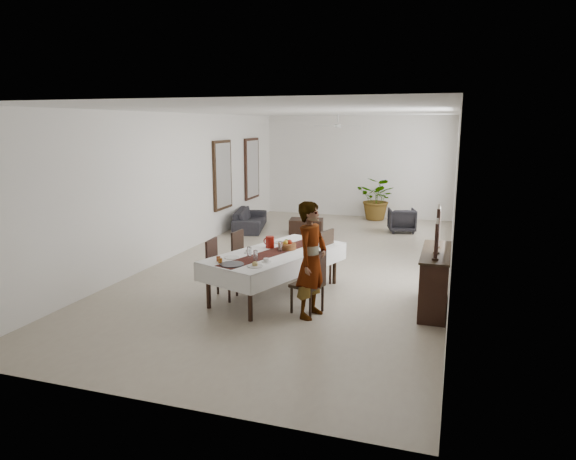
{
  "coord_description": "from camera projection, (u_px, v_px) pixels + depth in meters",
  "views": [
    {
      "loc": [
        2.98,
        -10.36,
        2.97
      ],
      "look_at": [
        0.13,
        -1.62,
        1.05
      ],
      "focal_mm": 32.0,
      "sensor_mm": 36.0,
      "label": 1
    }
  ],
  "objects": [
    {
      "name": "wine_glass_far",
      "position": [
        280.0,
        246.0,
        8.87
      ],
      "size": [
        0.07,
        0.07,
        0.18
      ],
      "primitive_type": "cylinder",
      "color": "white",
      "rests_on": "tablecloth_top"
    },
    {
      "name": "wall_front",
      "position": [
        143.0,
        260.0,
        5.24
      ],
      "size": [
        6.0,
        0.02,
        3.2
      ],
      "primitive_type": "cube",
      "color": "white",
      "rests_on": "floor"
    },
    {
      "name": "table_leg_bl",
      "position": [
        296.0,
        257.0,
        10.15
      ],
      "size": [
        0.09,
        0.09,
        0.73
      ],
      "primitive_type": "cylinder",
      "rotation": [
        0.0,
        0.0,
        -0.34
      ],
      "color": "black",
      "rests_on": "floor"
    },
    {
      "name": "tablecloth_drape_left",
      "position": [
        250.0,
        255.0,
        9.27
      ],
      "size": [
        0.91,
        2.52,
        0.31
      ],
      "primitive_type": "cube",
      "rotation": [
        0.0,
        0.0,
        -0.34
      ],
      "color": "white",
      "rests_on": "dining_table_top"
    },
    {
      "name": "chair_right_far_back",
      "position": [
        327.0,
        246.0,
        9.34
      ],
      "size": [
        0.17,
        0.44,
        0.57
      ],
      "primitive_type": "cube",
      "rotation": [
        0.0,
        0.0,
        1.27
      ],
      "color": "black",
      "rests_on": "chair_right_far_seat"
    },
    {
      "name": "teacup_right",
      "position": [
        266.0,
        260.0,
        8.2
      ],
      "size": [
        0.09,
        0.09,
        0.06
      ],
      "primitive_type": "cylinder",
      "color": "silver",
      "rests_on": "saucer_right"
    },
    {
      "name": "chair_right_near_seat",
      "position": [
        307.0,
        285.0,
        8.13
      ],
      "size": [
        0.55,
        0.55,
        0.05
      ],
      "primitive_type": "cube",
      "rotation": [
        0.0,
        0.0,
        1.26
      ],
      "color": "black",
      "rests_on": "chair_right_near_leg_fl"
    },
    {
      "name": "candlestick_far_shaft",
      "position": [
        438.0,
        229.0,
        8.36
      ],
      "size": [
        0.05,
        0.05,
        0.57
      ],
      "primitive_type": "cylinder",
      "color": "black",
      "rests_on": "candlestick_far_base"
    },
    {
      "name": "tablecloth_drape_near",
      "position": [
        221.0,
        278.0,
        7.88
      ],
      "size": [
        1.15,
        0.42,
        0.31
      ],
      "primitive_type": "cube",
      "rotation": [
        0.0,
        0.0,
        -0.34
      ],
      "color": "white",
      "rests_on": "dining_table_top"
    },
    {
      "name": "serving_tray",
      "position": [
        232.0,
        264.0,
        8.03
      ],
      "size": [
        0.37,
        0.37,
        0.02
      ],
      "primitive_type": "cylinder",
      "color": "#404045",
      "rests_on": "tablecloth_top"
    },
    {
      "name": "chair_right_near_leg_fl",
      "position": [
        310.0,
        305.0,
        7.94
      ],
      "size": [
        0.05,
        0.05,
        0.43
      ],
      "primitive_type": "cylinder",
      "rotation": [
        0.0,
        0.0,
        -0.31
      ],
      "color": "black",
      "rests_on": "floor"
    },
    {
      "name": "woman",
      "position": [
        312.0,
        260.0,
        7.88
      ],
      "size": [
        0.57,
        0.74,
        1.82
      ],
      "primitive_type": "imported",
      "rotation": [
        0.0,
        0.0,
        1.35
      ],
      "color": "#999DA2",
      "rests_on": "floor"
    },
    {
      "name": "wall_right",
      "position": [
        455.0,
        195.0,
        9.91
      ],
      "size": [
        0.02,
        12.0,
        3.2
      ],
      "primitive_type": "cube",
      "color": "white",
      "rests_on": "floor"
    },
    {
      "name": "fan_blade_e",
      "position": [
        351.0,
        126.0,
        13.24
      ],
      "size": [
        0.55,
        0.1,
        0.01
      ],
      "primitive_type": "cube",
      "color": "silver",
      "rests_on": "fan_hub"
    },
    {
      "name": "coffee_table",
      "position": [
        306.0,
        226.0,
        14.06
      ],
      "size": [
        0.98,
        0.74,
        0.4
      ],
      "primitive_type": "cube",
      "rotation": [
        0.0,
        0.0,
        0.18
      ],
      "color": "black",
      "rests_on": "floor"
    },
    {
      "name": "table_runner",
      "position": [
        276.0,
        251.0,
        8.88
      ],
      "size": [
        1.22,
        2.56,
        0.0
      ],
      "primitive_type": "cube",
      "rotation": [
        0.0,
        0.0,
        -0.34
      ],
      "color": "#4F1E16",
      "rests_on": "tablecloth_top"
    },
    {
      "name": "wine_glass_mid",
      "position": [
        249.0,
        252.0,
        8.48
      ],
      "size": [
        0.07,
        0.07,
        0.18
      ],
      "primitive_type": "cylinder",
      "color": "white",
      "rests_on": "tablecloth_top"
    },
    {
      "name": "chair_left_near_leg_fl",
      "position": [
        218.0,
        282.0,
        9.05
      ],
      "size": [
        0.05,
        0.05,
        0.43
      ],
      "primitive_type": "cylinder",
      "rotation": [
        0.0,
        0.0,
        0.05
      ],
      "color": "black",
      "rests_on": "floor"
    },
    {
      "name": "plate_far_left",
      "position": [
        281.0,
        243.0,
        9.52
      ],
      "size": [
        0.25,
        0.25,
        0.02
      ],
      "primitive_type": "cylinder",
      "color": "silver",
      "rests_on": "tablecloth_top"
    },
    {
      "name": "floor",
      "position": [
        305.0,
        262.0,
        11.15
      ],
      "size": [
        6.0,
        12.0,
        0.0
      ],
      "primitive_type": "cube",
      "color": "#B5A890",
      "rests_on": "ground"
    },
    {
      "name": "wine_glass_near",
      "position": [
        255.0,
        256.0,
        8.26
      ],
      "size": [
        0.07,
        0.07,
        0.18
      ],
      "primitive_type": "cylinder",
      "color": "silver",
      "rests_on": "tablecloth_top"
    },
    {
      "name": "chair_left_far_back",
      "position": [
        238.0,
        245.0,
        9.72
      ],
      "size": [
        0.09,
        0.41,
        0.53
      ],
      "primitive_type": "cube",
      "rotation": [
        0.0,
        0.0,
        -1.69
      ],
      "color": "black",
      "rests_on": "chair_left_far_seat"
    },
    {
      "name": "plate_near_left",
      "position": [
        232.0,
        257.0,
        8.46
      ],
      "size": [
        0.25,
        0.25,
        0.02
      ],
      "primitive_type": "cylinder",
      "color": "white",
      "rests_on": "tablecloth_top"
    },
    {
      "name": "candlestick_mid_candle",
      "position": [
        439.0,
        206.0,
        7.88
      ],
      "size": [
        0.04,
        0.04,
        0.08
      ],
      "primitive_type": "cylinder",
      "color": "silver",
      "rests_on": "candlestick_mid_shaft"
    },
    {
      "name": "chair_right_near_back",
      "position": [
        318.0,
        269.0,
        7.96
      ],
      "size": [
        0.17,
        0.43,
        0.55
      ],
      "primitive_type": "cube",
      "rotation": [
        0.0,
        0.0,
        1.26
      ],
      "color": "black",
      "rests_on": "chair_right_near_seat"
    },
    {
      "name": "saucer_right",
      "position": [
        266.0,
        262.0,
        8.21
      ],
      "size": [
        0.16,
        0.16,
        0.01
      ],
      "primitive_type": "cylinder",
      "color": "white",
      "rests_on": "tablecloth_top"
    },
    {
      "name": "fruit_basket",
      "position": [
        287.0,
        246.0,
        9.04
      ],
      "size": [
        0.31,
        0.31,
        0.1
      ],
      "primitive_type": "cylinder",
      "color": "brown",
      "rests_on": "tablecloth_top"
    },
    {
      "name": "fan_blade_s",
      "position": [
        335.0,
        126.0,
        13.02
      ],
      "size": [
        0.1,
        0.55,
        0.01
      ],
      "primitive_type": "cube",
      "color": "silver",
      "rests_on": "fan_hub"
    },
    {
      "name": "chair_left_near_leg_br",
      "position": [
        229.0,
        290.0,
        8.62
      ],
      "size": [
        0.05,
        0.05,
        0.43
      ],
      "primitive_type": "cylinder",
      "rotation": [
        0.0,
        0.0,
        0.05
      ],
      "color": "black",
      "rests_on": "floor"
    },
    {
      "name": "tablecloth_drape_far",
      "position": [
        319.0,
        246.0,
        9.94
      ],
      "size": [
        1.15,
        0.42,
        0.31
      ],
      "primitive_type": "cube",
      "rotation": [
        0.0,
        0.0,
        -0.34
      ],
      "color": "silver",
      "rests_on": "dining_table_top"
    },
    {
      "name": "ceiling",
      "position": [
        306.0,
        112.0,
        10.5
      ],
      "size": [
        6.0,
        12.0,
        0.02
      ],
      "primitive_type": "cube",
      "color": "white",
      "rests_on": "wall_back"
    },
    {
      "name": "candlestick_far_candle",
      "position": [
        440.0,
        209.0,
        8.29
      ],
      "size": [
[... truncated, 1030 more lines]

